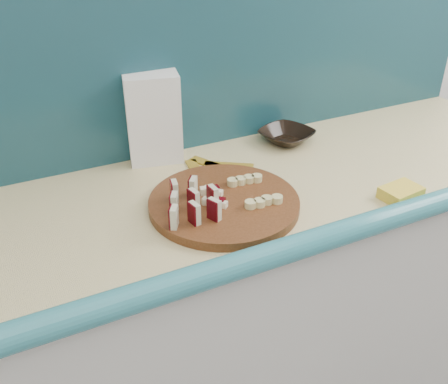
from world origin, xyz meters
TOP-DOWN VIEW (x-y plane):
  - kitchen_counter at (0.10, 1.50)m, footprint 2.20×0.63m
  - backsplash at (0.10, 1.79)m, footprint 2.20×0.02m
  - cutting_board at (0.09, 1.42)m, footprint 0.41×0.41m
  - apple_wedges at (-0.01, 1.40)m, footprint 0.14×0.15m
  - apple_chunks at (0.06, 1.42)m, footprint 0.05×0.06m
  - banana_slices at (0.17, 1.41)m, footprint 0.11×0.15m
  - brown_bowl at (0.44, 1.68)m, footprint 0.21×0.21m
  - flour_bag at (0.03, 1.75)m, footprint 0.17×0.14m
  - sponge at (0.52, 1.26)m, footprint 0.11×0.08m
  - banana_peel at (0.15, 1.62)m, footprint 0.19×0.16m

SIDE VIEW (x-z plane):
  - kitchen_counter at x=0.10m, z-range 0.00..0.91m
  - banana_peel at x=0.15m, z-range 0.91..0.92m
  - cutting_board at x=0.09m, z-range 0.91..0.93m
  - sponge at x=0.52m, z-range 0.91..0.94m
  - brown_bowl at x=0.44m, z-range 0.91..0.95m
  - banana_slices at x=0.17m, z-range 0.93..0.95m
  - apple_chunks at x=0.06m, z-range 0.93..0.95m
  - apple_wedges at x=-0.01m, z-range 0.93..0.99m
  - flour_bag at x=0.03m, z-range 0.91..1.17m
  - backsplash at x=0.10m, z-range 0.91..1.41m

